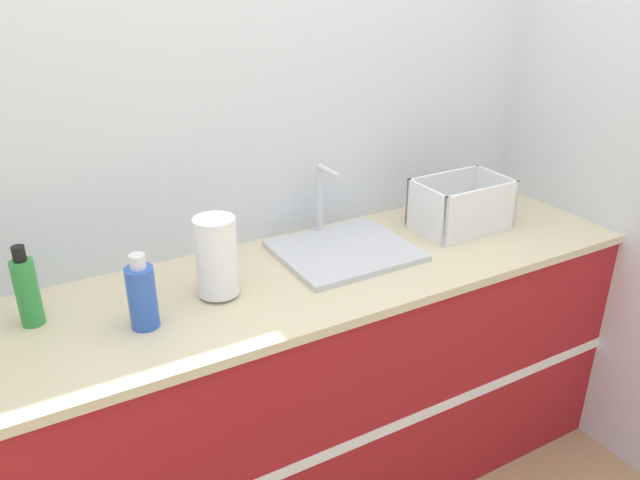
% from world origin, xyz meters
% --- Properties ---
extents(wall_back, '(4.84, 0.06, 2.60)m').
position_xyz_m(wall_back, '(0.00, 0.64, 1.30)').
color(wall_back, silver).
rests_on(wall_back, ground_plane).
extents(wall_right, '(0.06, 2.61, 2.60)m').
position_xyz_m(wall_right, '(1.25, 0.31, 1.30)').
color(wall_right, silver).
rests_on(wall_right, ground_plane).
extents(counter_cabinet, '(2.47, 0.64, 0.91)m').
position_xyz_m(counter_cabinet, '(0.00, 0.31, 0.46)').
color(counter_cabinet, maroon).
rests_on(counter_cabinet, ground_plane).
extents(sink, '(0.45, 0.39, 0.27)m').
position_xyz_m(sink, '(0.25, 0.38, 0.93)').
color(sink, silver).
rests_on(sink, counter_cabinet).
extents(paper_towel_roll, '(0.12, 0.12, 0.25)m').
position_xyz_m(paper_towel_roll, '(-0.23, 0.31, 1.04)').
color(paper_towel_roll, '#4C4C51').
rests_on(paper_towel_roll, counter_cabinet).
extents(dish_rack, '(0.34, 0.22, 0.19)m').
position_xyz_m(dish_rack, '(0.73, 0.34, 0.99)').
color(dish_rack, white).
rests_on(dish_rack, counter_cabinet).
extents(bottle_blue, '(0.08, 0.08, 0.22)m').
position_xyz_m(bottle_blue, '(-0.47, 0.24, 1.01)').
color(bottle_blue, '#2D56B7').
rests_on(bottle_blue, counter_cabinet).
extents(bottle_green, '(0.06, 0.06, 0.24)m').
position_xyz_m(bottle_green, '(-0.74, 0.41, 1.02)').
color(bottle_green, '#2D8C3D').
rests_on(bottle_green, counter_cabinet).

